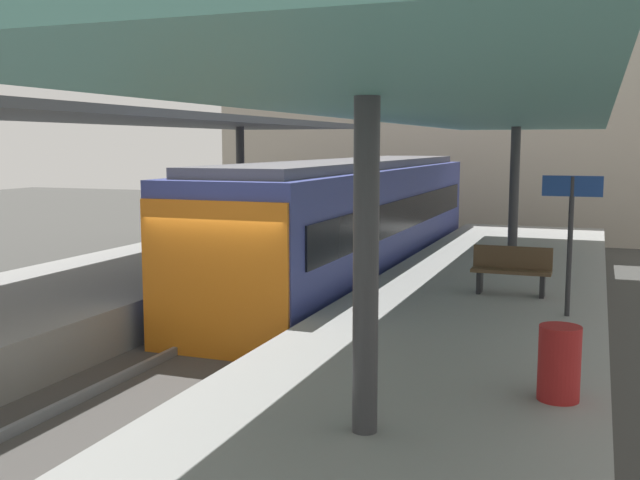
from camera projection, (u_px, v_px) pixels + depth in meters
name	position (u px, v px, depth m)	size (l,w,h in m)	color
ground_plane	(239.00, 356.00, 13.03)	(80.00, 80.00, 0.00)	#383835
platform_left	(62.00, 311.00, 14.29)	(4.40, 28.00, 1.00)	gray
platform_right	(457.00, 349.00, 11.64)	(4.40, 28.00, 1.00)	gray
track_ballast	(239.00, 351.00, 13.02)	(3.20, 28.00, 0.20)	#423F3D
rail_near_side	(203.00, 337.00, 13.25)	(0.08, 28.00, 0.14)	slate
rail_far_side	(277.00, 345.00, 12.74)	(0.08, 28.00, 0.14)	slate
commuter_train	(354.00, 222.00, 18.84)	(2.78, 14.84, 3.10)	#38428C
canopy_left	(100.00, 118.00, 15.11)	(4.18, 21.00, 3.34)	#333335
canopy_right	(477.00, 116.00, 12.47)	(4.18, 21.00, 3.28)	#333335
platform_bench	(512.00, 269.00, 13.38)	(1.40, 0.41, 0.86)	black
platform_sign	(571.00, 214.00, 11.53)	(0.90, 0.08, 2.21)	#262628
litter_bin	(559.00, 363.00, 7.84)	(0.44, 0.44, 0.80)	maroon
passenger_near_bench	(170.00, 215.00, 19.75)	(0.36, 0.36, 1.59)	#232328
station_building_backdrop	(447.00, 100.00, 31.01)	(18.00, 6.00, 11.00)	#A89E8E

